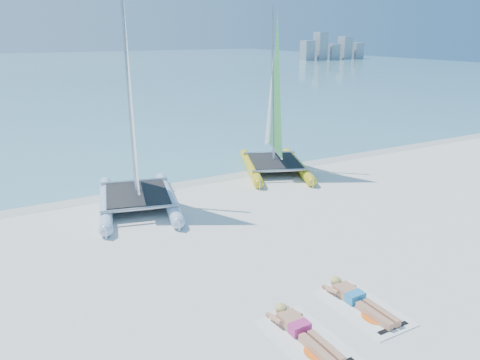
% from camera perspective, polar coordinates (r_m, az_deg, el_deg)
% --- Properties ---
extents(ground, '(140.00, 140.00, 0.00)m').
position_cam_1_polar(ground, '(12.30, 4.67, -6.74)').
color(ground, silver).
rests_on(ground, ground).
extents(sea, '(140.00, 115.00, 0.01)m').
position_cam_1_polar(sea, '(72.69, -24.92, 12.07)').
color(sea, '#77C3C7').
rests_on(sea, ground).
extents(wet_sand_strip, '(140.00, 1.40, 0.01)m').
position_cam_1_polar(wet_sand_strip, '(16.83, -5.82, 0.05)').
color(wet_sand_strip, silver).
rests_on(wet_sand_strip, ground).
extents(distant_skyline, '(14.00, 2.00, 5.00)m').
position_cam_1_polar(distant_skyline, '(93.23, 11.11, 15.41)').
color(distant_skyline, gray).
rests_on(distant_skyline, ground).
extents(catamaran_blue, '(3.28, 5.06, 6.37)m').
position_cam_1_polar(catamaran_blue, '(14.15, -12.87, 4.27)').
color(catamaran_blue, '#B8DEF2').
rests_on(catamaran_blue, ground).
extents(catamaran_yellow, '(3.78, 5.05, 6.22)m').
position_cam_1_polar(catamaran_yellow, '(17.88, 4.09, 7.60)').
color(catamaran_yellow, yellow).
rests_on(catamaran_yellow, ground).
extents(towel_a, '(1.00, 1.85, 0.02)m').
position_cam_1_polar(towel_a, '(8.56, 8.22, -18.80)').
color(towel_a, white).
rests_on(towel_a, ground).
extents(sunbather_a, '(0.37, 1.73, 0.26)m').
position_cam_1_polar(sunbather_a, '(8.61, 7.45, -17.58)').
color(sunbather_a, tan).
rests_on(sunbather_a, towel_a).
extents(towel_b, '(1.00, 1.85, 0.02)m').
position_cam_1_polar(towel_b, '(9.59, 14.78, -14.83)').
color(towel_b, white).
rests_on(towel_b, ground).
extents(sunbather_b, '(0.37, 1.73, 0.26)m').
position_cam_1_polar(sunbather_b, '(9.65, 14.02, -13.79)').
color(sunbather_b, tan).
rests_on(sunbather_b, towel_b).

